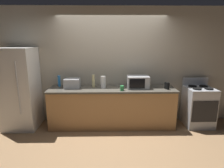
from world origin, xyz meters
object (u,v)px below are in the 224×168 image
object	(u,v)px
refrigerator	(20,89)
bottle_hand_soap	(93,81)
cordless_phone	(167,86)
mug_green	(122,88)
stove_range	(198,106)
microwave	(138,82)
paper_towel_roll	(103,82)
bottle_spray_cleaner	(59,81)
toaster_oven	(72,83)

from	to	relation	value
refrigerator	bottle_hand_soap	xyz separation A→B (m)	(1.63, 0.10, 0.15)
cordless_phone	mug_green	size ratio (longest dim) A/B	1.42
stove_range	microwave	xyz separation A→B (m)	(-1.42, 0.05, 0.57)
microwave	mug_green	size ratio (longest dim) A/B	4.55
paper_towel_roll	bottle_spray_cleaner	distance (m)	1.04
refrigerator	bottle_hand_soap	distance (m)	1.64
toaster_oven	paper_towel_roll	xyz separation A→B (m)	(0.70, -0.01, 0.03)
stove_range	mug_green	distance (m)	1.87
cordless_phone	bottle_spray_cleaner	size ratio (longest dim) A/B	0.58
bottle_spray_cleaner	refrigerator	bearing A→B (deg)	-165.95
microwave	toaster_oven	bearing A→B (deg)	179.53
bottle_hand_soap	bottle_spray_cleaner	xyz separation A→B (m)	(-0.80, 0.11, -0.02)
paper_towel_roll	mug_green	xyz separation A→B (m)	(0.41, -0.24, -0.08)
paper_towel_roll	mug_green	bearing A→B (deg)	-30.13
refrigerator	bottle_spray_cleaner	xyz separation A→B (m)	(0.83, 0.21, 0.13)
stove_range	toaster_oven	xyz separation A→B (m)	(-2.90, 0.06, 0.54)
bottle_hand_soap	toaster_oven	bearing A→B (deg)	-175.33
mug_green	cordless_phone	bearing A→B (deg)	5.86
refrigerator	bottle_spray_cleaner	size ratio (longest dim) A/B	6.97
paper_towel_roll	bottle_spray_cleaner	bearing A→B (deg)	171.33
cordless_phone	bottle_spray_cleaner	distance (m)	2.45
stove_range	toaster_oven	size ratio (longest dim) A/B	3.18
microwave	refrigerator	bearing A→B (deg)	-178.95
refrigerator	microwave	size ratio (longest dim) A/B	3.75
bottle_hand_soap	mug_green	size ratio (longest dim) A/B	2.76
mug_green	bottle_hand_soap	bearing A→B (deg)	155.56
bottle_hand_soap	microwave	bearing A→B (deg)	-2.92
microwave	bottle_spray_cleaner	xyz separation A→B (m)	(-1.81, 0.16, -0.01)
microwave	paper_towel_roll	size ratio (longest dim) A/B	1.78
paper_towel_roll	mug_green	world-z (taller)	paper_towel_roll
bottle_hand_soap	paper_towel_roll	bearing A→B (deg)	-12.48
toaster_oven	mug_green	world-z (taller)	toaster_oven
refrigerator	microwave	distance (m)	2.64
microwave	bottle_hand_soap	distance (m)	1.00
cordless_phone	mug_green	bearing A→B (deg)	162.98
cordless_phone	stove_range	bearing A→B (deg)	-16.75
cordless_phone	bottle_hand_soap	distance (m)	1.64
mug_green	paper_towel_roll	bearing A→B (deg)	149.87
paper_towel_roll	bottle_hand_soap	world-z (taller)	bottle_hand_soap
bottle_hand_soap	bottle_spray_cleaner	size ratio (longest dim) A/B	1.13
refrigerator	mug_green	distance (m)	2.27
cordless_phone	bottle_spray_cleaner	xyz separation A→B (m)	(-2.43, 0.29, 0.05)
mug_green	stove_range	bearing A→B (deg)	5.98
bottle_spray_cleaner	mug_green	size ratio (longest dim) A/B	2.45
microwave	bottle_hand_soap	size ratio (longest dim) A/B	1.65
microwave	bottle_hand_soap	world-z (taller)	bottle_hand_soap
microwave	toaster_oven	world-z (taller)	microwave
mug_green	bottle_spray_cleaner	bearing A→B (deg)	164.64
toaster_oven	bottle_spray_cleaner	size ratio (longest dim) A/B	1.32
microwave	bottle_spray_cleaner	bearing A→B (deg)	174.98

